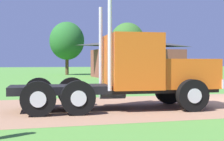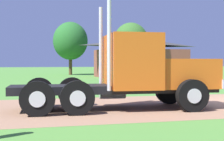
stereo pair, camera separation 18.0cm
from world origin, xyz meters
name	(u,v)px [view 2 (the right image)]	position (x,y,z in m)	size (l,w,h in m)	color
truck_foreground_white	(138,74)	(-4.56, -0.66, 1.29)	(7.63, 2.96, 3.81)	black
shed_building	(140,58)	(4.13, 23.80, 2.11)	(10.14, 6.06, 4.38)	brown
tree_mid	(70,41)	(-2.76, 31.97, 4.47)	(4.56, 4.56, 7.00)	#513823
tree_right	(131,42)	(5.35, 31.13, 4.43)	(4.73, 4.73, 7.05)	#513823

